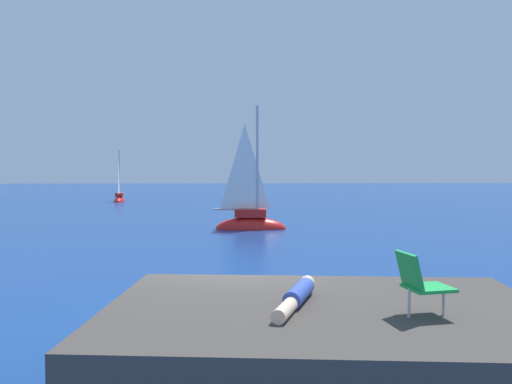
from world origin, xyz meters
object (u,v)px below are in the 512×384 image
(sailboat_near, at_px, (250,222))
(sailboat_far, at_px, (119,198))
(person_sunbather, at_px, (297,296))
(beach_chair, at_px, (420,281))

(sailboat_near, xyz_separation_m, sailboat_far, (-9.77, 19.56, -0.08))
(sailboat_near, distance_m, person_sunbather, 16.67)
(sailboat_near, xyz_separation_m, person_sunbather, (-0.17, -16.66, 0.77))
(beach_chair, bearing_deg, sailboat_near, 84.73)
(sailboat_near, xyz_separation_m, beach_chair, (1.25, -17.31, 1.10))
(sailboat_far, height_order, beach_chair, sailboat_far)
(beach_chair, bearing_deg, sailboat_far, 97.25)
(person_sunbather, bearing_deg, sailboat_near, -159.87)
(sailboat_near, distance_m, beach_chair, 17.39)
(person_sunbather, distance_m, beach_chair, 1.60)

